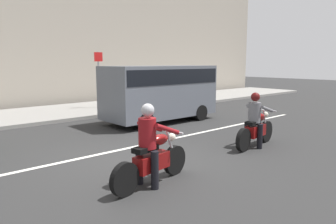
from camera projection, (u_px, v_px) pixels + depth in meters
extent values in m
plane|color=#2B2B2B|center=(134.00, 159.00, 7.95)|extent=(80.00, 80.00, 0.00)
cube|color=gray|center=(26.00, 116.00, 13.85)|extent=(40.00, 4.40, 0.14)
cube|color=silver|center=(117.00, 150.00, 8.68)|extent=(18.00, 0.14, 0.01)
cylinder|color=black|center=(266.00, 131.00, 9.58)|extent=(0.65, 0.20, 0.64)
cylinder|color=black|center=(243.00, 140.00, 8.53)|extent=(0.65, 0.20, 0.64)
cylinder|color=silver|center=(265.00, 121.00, 9.44)|extent=(0.34, 0.10, 0.74)
cube|color=maroon|center=(256.00, 131.00, 9.03)|extent=(0.80, 0.37, 0.32)
ellipsoid|color=maroon|center=(260.00, 117.00, 9.14)|extent=(0.51, 0.30, 0.22)
cube|color=black|center=(253.00, 123.00, 8.86)|extent=(0.55, 0.30, 0.10)
cylinder|color=silver|center=(264.00, 110.00, 9.34)|extent=(0.13, 0.70, 0.04)
sphere|color=silver|center=(265.00, 114.00, 9.42)|extent=(0.17, 0.17, 0.17)
cylinder|color=silver|center=(245.00, 136.00, 8.93)|extent=(0.70, 0.16, 0.07)
cylinder|color=black|center=(260.00, 136.00, 8.82)|extent=(0.17, 0.17, 0.69)
cylinder|color=black|center=(247.00, 134.00, 9.08)|extent=(0.17, 0.17, 0.69)
cylinder|color=slate|center=(254.00, 112.00, 8.86)|extent=(0.38, 0.38, 0.56)
cylinder|color=slate|center=(267.00, 109.00, 8.94)|extent=(0.67, 0.17, 0.26)
cylinder|color=slate|center=(253.00, 108.00, 9.23)|extent=(0.67, 0.17, 0.26)
sphere|color=tan|center=(255.00, 98.00, 8.81)|extent=(0.20, 0.20, 0.20)
sphere|color=#510F0F|center=(255.00, 97.00, 8.81)|extent=(0.25, 0.25, 0.25)
cylinder|color=black|center=(174.00, 160.00, 6.80)|extent=(0.64, 0.22, 0.63)
cylinder|color=black|center=(125.00, 179.00, 5.68)|extent=(0.64, 0.22, 0.63)
cylinder|color=silver|center=(171.00, 146.00, 6.66)|extent=(0.34, 0.11, 0.73)
cube|color=maroon|center=(152.00, 162.00, 6.22)|extent=(0.84, 0.41, 0.32)
ellipsoid|color=maroon|center=(159.00, 140.00, 6.33)|extent=(0.51, 0.32, 0.22)
cube|color=black|center=(145.00, 149.00, 6.04)|extent=(0.55, 0.32, 0.10)
cylinder|color=silver|center=(169.00, 131.00, 6.56)|extent=(0.16, 0.70, 0.04)
sphere|color=silver|center=(172.00, 137.00, 6.65)|extent=(0.17, 0.17, 0.17)
cylinder|color=silver|center=(135.00, 170.00, 6.11)|extent=(0.70, 0.19, 0.07)
cylinder|color=black|center=(155.00, 170.00, 6.00)|extent=(0.17, 0.17, 0.74)
cylinder|color=black|center=(139.00, 166.00, 6.25)|extent=(0.17, 0.17, 0.74)
cylinder|color=maroon|center=(147.00, 133.00, 6.04)|extent=(0.39, 0.39, 0.58)
cylinder|color=maroon|center=(167.00, 129.00, 6.15)|extent=(0.70, 0.21, 0.33)
cylinder|color=maroon|center=(150.00, 126.00, 6.42)|extent=(0.70, 0.21, 0.33)
sphere|color=tan|center=(148.00, 112.00, 5.99)|extent=(0.20, 0.20, 0.20)
sphere|color=#B7B7BC|center=(148.00, 110.00, 5.98)|extent=(0.25, 0.25, 0.25)
cube|color=slate|center=(160.00, 91.00, 12.69)|extent=(4.60, 1.90, 1.99)
cube|color=black|center=(160.00, 76.00, 12.60)|extent=(4.47, 1.93, 0.56)
cylinder|color=black|center=(185.00, 110.00, 13.77)|extent=(0.64, 1.96, 0.64)
cylinder|color=black|center=(131.00, 118.00, 11.90)|extent=(0.64, 1.96, 0.64)
cylinder|color=gray|center=(99.00, 80.00, 15.65)|extent=(0.08, 0.08, 2.74)
cube|color=red|center=(98.00, 57.00, 15.46)|extent=(0.44, 0.03, 0.44)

